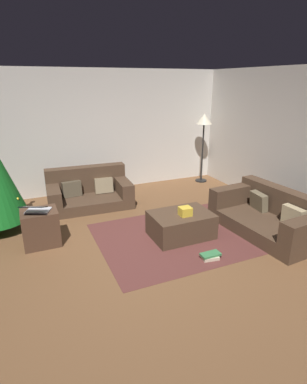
{
  "coord_description": "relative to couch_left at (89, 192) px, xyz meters",
  "views": [
    {
      "loc": [
        -1.37,
        -3.57,
        2.35
      ],
      "look_at": [
        0.4,
        0.5,
        0.75
      ],
      "focal_mm": 29.01,
      "sensor_mm": 36.0,
      "label": 1
    }
  ],
  "objects": [
    {
      "name": "ground_plane",
      "position": [
        0.24,
        -2.26,
        -0.27
      ],
      "size": [
        6.4,
        6.4,
        0.0
      ],
      "primitive_type": "plane",
      "color": "brown"
    },
    {
      "name": "rear_partition",
      "position": [
        0.24,
        0.88,
        1.03
      ],
      "size": [
        6.4,
        0.12,
        2.6
      ],
      "primitive_type": "cube",
      "color": "beige",
      "rests_on": "ground_plane"
    },
    {
      "name": "couch_left",
      "position": [
        0.0,
        0.0,
        0.0
      ],
      "size": [
        1.62,
        1.0,
        0.73
      ],
      "rotation": [
        0.0,
        0.0,
        3.09
      ],
      "color": "#473323",
      "rests_on": "ground_plane"
    },
    {
      "name": "couch_right",
      "position": [
        2.48,
        -2.34,
        -0.01
      ],
      "size": [
        1.11,
        1.85,
        0.67
      ],
      "rotation": [
        0.0,
        0.0,
        1.64
      ],
      "color": "#473323",
      "rests_on": "ground_plane"
    },
    {
      "name": "ottoman",
      "position": [
        1.04,
        -1.93,
        -0.07
      ],
      "size": [
        0.95,
        0.67,
        0.39
      ],
      "primitive_type": "cube",
      "color": "#473323",
      "rests_on": "ground_plane"
    },
    {
      "name": "gift_box",
      "position": [
        1.06,
        -2.02,
        0.19
      ],
      "size": [
        0.18,
        0.17,
        0.14
      ],
      "primitive_type": "cube",
      "rotation": [
        0.0,
        0.0,
        -0.03
      ],
      "color": "gold",
      "rests_on": "ottoman"
    },
    {
      "name": "tv_remote",
      "position": [
        1.22,
        -1.8,
        0.13
      ],
      "size": [
        0.06,
        0.16,
        0.02
      ],
      "primitive_type": "cube",
      "rotation": [
        0.0,
        0.0,
        0.07
      ],
      "color": "black",
      "rests_on": "ottoman"
    },
    {
      "name": "side_table",
      "position": [
        -1.01,
        -1.32,
        0.0
      ],
      "size": [
        0.52,
        0.44,
        0.54
      ],
      "primitive_type": "cube",
      "color": "#4C3323",
      "rests_on": "ground_plane"
    },
    {
      "name": "laptop",
      "position": [
        -1.04,
        -1.37,
        0.33
      ],
      "size": [
        0.46,
        0.49,
        0.18
      ],
      "color": "silver",
      "rests_on": "side_table"
    },
    {
      "name": "book_stack",
      "position": [
        1.1,
        -2.69,
        -0.23
      ],
      "size": [
        0.28,
        0.2,
        0.08
      ],
      "color": "beige",
      "rests_on": "ground_plane"
    },
    {
      "name": "corner_lamp",
      "position": [
        2.88,
        0.42,
        1.12
      ],
      "size": [
        0.36,
        0.36,
        1.63
      ],
      "color": "black",
      "rests_on": "ground_plane"
    },
    {
      "name": "area_rug",
      "position": [
        1.04,
        -1.93,
        -0.27
      ],
      "size": [
        2.6,
        2.0,
        0.01
      ],
      "primitive_type": "cube",
      "color": "#572C28",
      "rests_on": "ground_plane"
    }
  ]
}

